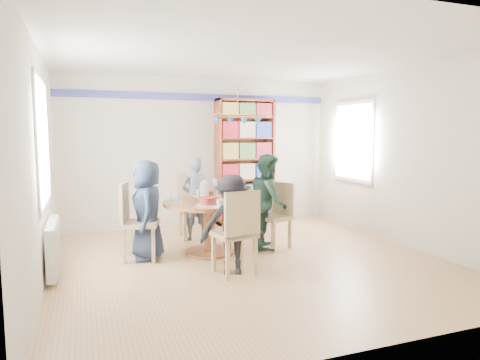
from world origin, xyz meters
name	(u,v)px	position (x,y,z in m)	size (l,w,h in m)	color
ground	(250,261)	(0.00, 0.00, 0.00)	(5.00, 5.00, 0.00)	tan
room_shell	(212,137)	(-0.26, 0.87, 1.65)	(5.00, 5.00, 5.00)	white
radiator	(53,247)	(-2.42, 0.30, 0.35)	(0.12, 1.00, 0.60)	silver
dining_table	(210,215)	(-0.40, 0.57, 0.56)	(1.30, 1.30, 0.75)	brown
chair_left	(134,218)	(-1.43, 0.61, 0.58)	(0.58, 0.58, 1.05)	tan
chair_right	(277,212)	(0.64, 0.54, 0.53)	(0.56, 0.56, 0.97)	tan
chair_far	(193,202)	(-0.38, 1.62, 0.58)	(0.48, 0.48, 1.05)	tan
chair_near	(238,229)	(-0.35, -0.48, 0.57)	(0.52, 0.52, 1.03)	tan
person_left	(147,210)	(-1.26, 0.59, 0.67)	(0.66, 0.43, 1.35)	#182134
person_right	(268,201)	(0.50, 0.55, 0.70)	(0.68, 0.53, 1.40)	#162D23
person_far	(196,198)	(-0.38, 1.42, 0.66)	(0.48, 0.32, 1.33)	gray
person_near	(233,225)	(-0.38, -0.37, 0.60)	(0.78, 0.45, 1.20)	black
bookshelf	(245,163)	(0.81, 2.34, 1.14)	(1.11, 0.33, 2.33)	brown
tableware	(207,196)	(-0.42, 0.59, 0.82)	(1.20, 1.20, 0.32)	white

